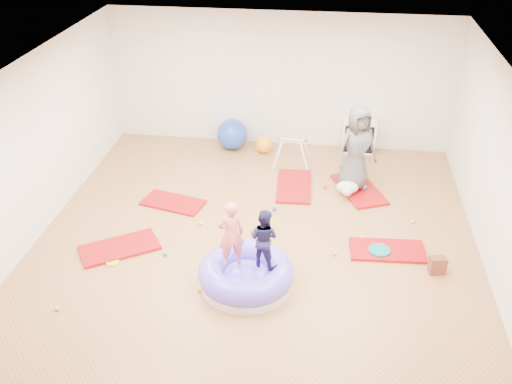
# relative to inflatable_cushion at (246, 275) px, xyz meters

# --- Properties ---
(room) EXTENTS (7.01, 8.01, 2.81)m
(room) POSITION_rel_inflatable_cushion_xyz_m (-0.01, 0.81, 1.23)
(room) COLOR olive
(room) RESTS_ON ground
(gym_mat_front_left) EXTENTS (1.33, 1.16, 0.05)m
(gym_mat_front_left) POSITION_rel_inflatable_cushion_xyz_m (-2.10, 0.58, -0.14)
(gym_mat_front_left) COLOR #B10206
(gym_mat_front_left) RESTS_ON ground
(gym_mat_mid_left) EXTENTS (1.19, 0.79, 0.05)m
(gym_mat_mid_left) POSITION_rel_inflatable_cushion_xyz_m (-1.62, 2.03, -0.15)
(gym_mat_mid_left) COLOR #B10206
(gym_mat_mid_left) RESTS_ON ground
(gym_mat_center_back) EXTENTS (0.68, 1.27, 0.05)m
(gym_mat_center_back) POSITION_rel_inflatable_cushion_xyz_m (0.47, 2.90, -0.14)
(gym_mat_center_back) COLOR #B10206
(gym_mat_center_back) RESTS_ON ground
(gym_mat_right) EXTENTS (1.19, 0.65, 0.05)m
(gym_mat_right) POSITION_rel_inflatable_cushion_xyz_m (2.07, 1.08, -0.14)
(gym_mat_right) COLOR #B10206
(gym_mat_right) RESTS_ON ground
(gym_mat_rear_right) EXTENTS (1.08, 1.41, 0.05)m
(gym_mat_rear_right) POSITION_rel_inflatable_cushion_xyz_m (1.66, 2.94, -0.14)
(gym_mat_rear_right) COLOR #B10206
(gym_mat_rear_right) RESTS_ON ground
(inflatable_cushion) EXTENTS (1.38, 1.38, 0.43)m
(inflatable_cushion) POSITION_rel_inflatable_cushion_xyz_m (0.00, 0.00, 0.00)
(inflatable_cushion) COLOR silver
(inflatable_cushion) RESTS_ON ground
(child_pink) EXTENTS (0.44, 0.38, 1.02)m
(child_pink) POSITION_rel_inflatable_cushion_xyz_m (-0.20, -0.00, 0.74)
(child_pink) COLOR #FF6F76
(child_pink) RESTS_ON inflatable_cushion
(child_navy) EXTENTS (0.53, 0.47, 0.89)m
(child_navy) POSITION_rel_inflatable_cushion_xyz_m (0.24, 0.05, 0.68)
(child_navy) COLOR #1E1B44
(child_navy) RESTS_ON inflatable_cushion
(adult_caregiver) EXTENTS (0.91, 0.80, 1.57)m
(adult_caregiver) POSITION_rel_inflatable_cushion_xyz_m (1.55, 2.99, 0.67)
(adult_caregiver) COLOR #515151
(adult_caregiver) RESTS_ON gym_mat_rear_right
(infant) EXTENTS (0.40, 0.40, 0.23)m
(infant) POSITION_rel_inflatable_cushion_xyz_m (1.44, 2.71, 0.00)
(infant) COLOR silver
(infant) RESTS_ON gym_mat_rear_right
(ball_pit_balls) EXTENTS (5.07, 3.90, 0.07)m
(ball_pit_balls) POSITION_rel_inflatable_cushion_xyz_m (0.09, 1.16, -0.13)
(ball_pit_balls) COLOR yellow
(ball_pit_balls) RESTS_ON ground
(exercise_ball_blue) EXTENTS (0.64, 0.64, 0.64)m
(exercise_ball_blue) POSITION_rel_inflatable_cushion_xyz_m (-0.96, 4.39, 0.15)
(exercise_ball_blue) COLOR #1F43AD
(exercise_ball_blue) RESTS_ON ground
(exercise_ball_orange) EXTENTS (0.36, 0.36, 0.36)m
(exercise_ball_orange) POSITION_rel_inflatable_cushion_xyz_m (-0.28, 4.29, 0.01)
(exercise_ball_orange) COLOR orange
(exercise_ball_orange) RESTS_ON ground
(infant_play_gym) EXTENTS (0.72, 0.68, 0.55)m
(infant_play_gym) POSITION_rel_inflatable_cushion_xyz_m (0.34, 3.85, 0.20)
(infant_play_gym) COLOR white
(infant_play_gym) RESTS_ON ground
(cube_shelf) EXTENTS (0.69, 0.34, 0.69)m
(cube_shelf) POSITION_rel_inflatable_cushion_xyz_m (1.66, 4.60, 0.17)
(cube_shelf) COLOR white
(cube_shelf) RESTS_ON ground
(balance_disc) EXTENTS (0.34, 0.34, 0.08)m
(balance_disc) POSITION_rel_inflatable_cushion_xyz_m (1.94, 1.02, -0.13)
(balance_disc) COLOR #10747B
(balance_disc) RESTS_ON ground
(backpack) EXTENTS (0.26, 0.19, 0.28)m
(backpack) POSITION_rel_inflatable_cushion_xyz_m (2.75, 0.64, -0.03)
(backpack) COLOR #AE4120
(backpack) RESTS_ON ground
(yellow_toy) EXTENTS (0.20, 0.20, 0.03)m
(yellow_toy) POSITION_rel_inflatable_cushion_xyz_m (-2.09, 0.22, -0.15)
(yellow_toy) COLOR yellow
(yellow_toy) RESTS_ON ground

